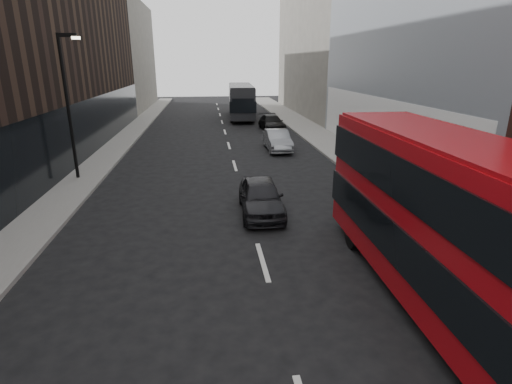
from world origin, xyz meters
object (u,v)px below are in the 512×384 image
object	(u,v)px
car_b	(277,140)
grey_bus	(241,100)
car_c	(272,123)
red_bus	(448,217)
street_lamp	(68,98)
car_a	(261,196)

from	to	relation	value
car_b	grey_bus	bearing A→B (deg)	93.25
car_c	grey_bus	bearing A→B (deg)	100.36
red_bus	street_lamp	bearing A→B (deg)	135.03
red_bus	car_b	distance (m)	18.78
red_bus	car_a	size ratio (longest dim) A/B	2.54
car_a	car_c	bearing A→B (deg)	81.16
street_lamp	grey_bus	world-z (taller)	street_lamp
grey_bus	car_c	distance (m)	8.84
red_bus	grey_bus	world-z (taller)	red_bus
red_bus	car_c	size ratio (longest dim) A/B	2.31
street_lamp	car_a	distance (m)	11.07
grey_bus	car_a	size ratio (longest dim) A/B	2.65
car_b	car_c	bearing A→B (deg)	83.27
street_lamp	car_c	distance (m)	19.37
grey_bus	car_b	world-z (taller)	grey_bus
car_a	red_bus	bearing A→B (deg)	-61.02
car_a	street_lamp	bearing A→B (deg)	147.60
grey_bus	car_a	distance (m)	28.89
red_bus	grey_bus	xyz separation A→B (m)	(-1.85, 35.68, -0.47)
street_lamp	car_b	xyz separation A→B (m)	(11.47, 5.97, -3.48)
street_lamp	grey_bus	xyz separation A→B (m)	(10.43, 22.95, -2.30)
car_b	car_c	world-z (taller)	car_b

